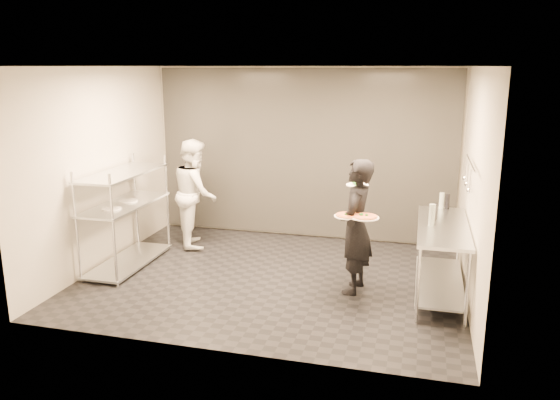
% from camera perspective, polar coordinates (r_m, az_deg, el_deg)
% --- Properties ---
extents(room_shell, '(5.00, 4.00, 2.80)m').
position_cam_1_polar(room_shell, '(8.19, 1.27, 3.98)').
color(room_shell, black).
rests_on(room_shell, ground).
extents(pass_rack, '(0.60, 1.60, 1.50)m').
position_cam_1_polar(pass_rack, '(8.05, -15.85, -1.34)').
color(pass_rack, silver).
rests_on(pass_rack, ground).
extents(prep_counter, '(0.60, 1.80, 0.92)m').
position_cam_1_polar(prep_counter, '(7.03, 16.53, -4.80)').
color(prep_counter, silver).
rests_on(prep_counter, ground).
extents(utensil_rail, '(0.07, 1.20, 0.31)m').
position_cam_1_polar(utensil_rail, '(6.82, 19.14, 2.44)').
color(utensil_rail, silver).
rests_on(utensil_rail, room_shell).
extents(waiter, '(0.47, 0.66, 1.71)m').
position_cam_1_polar(waiter, '(6.87, 7.92, -2.78)').
color(waiter, black).
rests_on(waiter, ground).
extents(chef, '(0.93, 1.02, 1.71)m').
position_cam_1_polar(chef, '(8.71, -8.84, 0.74)').
color(chef, white).
rests_on(chef, ground).
extents(pizza_plate_near, '(0.32, 0.32, 0.05)m').
position_cam_1_polar(pizza_plate_near, '(6.63, 7.07, -1.61)').
color(pizza_plate_near, white).
rests_on(pizza_plate_near, waiter).
extents(pizza_plate_far, '(0.34, 0.34, 0.05)m').
position_cam_1_polar(pizza_plate_far, '(6.57, 8.86, -1.74)').
color(pizza_plate_far, white).
rests_on(pizza_plate_far, waiter).
extents(salad_plate, '(0.29, 0.29, 0.07)m').
position_cam_1_polar(salad_plate, '(7.05, 8.09, 1.71)').
color(salad_plate, white).
rests_on(salad_plate, waiter).
extents(pos_monitor, '(0.10, 0.28, 0.20)m').
position_cam_1_polar(pos_monitor, '(7.04, 15.75, -1.37)').
color(pos_monitor, black).
rests_on(pos_monitor, prep_counter).
extents(bottle_green, '(0.07, 0.07, 0.27)m').
position_cam_1_polar(bottle_green, '(6.84, 15.59, -1.51)').
color(bottle_green, gray).
rests_on(bottle_green, prep_counter).
extents(bottle_clear, '(0.07, 0.07, 0.22)m').
position_cam_1_polar(bottle_clear, '(7.69, 16.54, -0.08)').
color(bottle_clear, gray).
rests_on(bottle_clear, prep_counter).
extents(bottle_dark, '(0.06, 0.06, 0.20)m').
position_cam_1_polar(bottle_dark, '(7.70, 17.08, -0.17)').
color(bottle_dark, black).
rests_on(bottle_dark, prep_counter).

